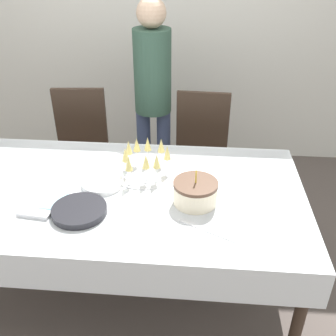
{
  "coord_description": "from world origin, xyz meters",
  "views": [
    {
      "loc": [
        0.44,
        -1.78,
        1.97
      ],
      "look_at": [
        0.28,
        0.06,
        0.87
      ],
      "focal_mm": 42.0,
      "sensor_mm": 36.0,
      "label": 1
    }
  ],
  "objects_px": {
    "dining_chair_far_right": "(201,151)",
    "birthday_cake": "(195,192)",
    "person_standing": "(153,87)",
    "champagne_tray": "(144,160)",
    "plate_stack_dessert": "(102,183)",
    "dining_chair_far_left": "(81,147)",
    "plate_stack_main": "(79,210)"
  },
  "relations": [
    {
      "from": "champagne_tray",
      "to": "dining_chair_far_left",
      "type": "bearing_deg",
      "value": 131.61
    },
    {
      "from": "dining_chair_far_right",
      "to": "dining_chair_far_left",
      "type": "bearing_deg",
      "value": -179.99
    },
    {
      "from": "dining_chair_far_right",
      "to": "champagne_tray",
      "type": "xyz_separation_m",
      "value": [
        -0.33,
        -0.68,
        0.3
      ]
    },
    {
      "from": "dining_chair_far_right",
      "to": "birthday_cake",
      "type": "height_order",
      "value": "dining_chair_far_right"
    },
    {
      "from": "champagne_tray",
      "to": "plate_stack_main",
      "type": "bearing_deg",
      "value": -123.35
    },
    {
      "from": "champagne_tray",
      "to": "plate_stack_main",
      "type": "xyz_separation_m",
      "value": [
        -0.28,
        -0.42,
        -0.07
      ]
    },
    {
      "from": "birthday_cake",
      "to": "plate_stack_dessert",
      "type": "distance_m",
      "value": 0.54
    },
    {
      "from": "champagne_tray",
      "to": "plate_stack_dessert",
      "type": "relative_size",
      "value": 1.62
    },
    {
      "from": "dining_chair_far_left",
      "to": "champagne_tray",
      "type": "distance_m",
      "value": 0.96
    },
    {
      "from": "plate_stack_main",
      "to": "plate_stack_dessert",
      "type": "bearing_deg",
      "value": 77.86
    },
    {
      "from": "dining_chair_far_right",
      "to": "person_standing",
      "type": "bearing_deg",
      "value": 152.51
    },
    {
      "from": "birthday_cake",
      "to": "plate_stack_main",
      "type": "relative_size",
      "value": 0.83
    },
    {
      "from": "plate_stack_dessert",
      "to": "plate_stack_main",
      "type": "bearing_deg",
      "value": -102.14
    },
    {
      "from": "dining_chair_far_right",
      "to": "person_standing",
      "type": "relative_size",
      "value": 0.61
    },
    {
      "from": "plate_stack_main",
      "to": "birthday_cake",
      "type": "bearing_deg",
      "value": 14.15
    },
    {
      "from": "birthday_cake",
      "to": "plate_stack_dessert",
      "type": "height_order",
      "value": "birthday_cake"
    },
    {
      "from": "dining_chair_far_right",
      "to": "plate_stack_dessert",
      "type": "relative_size",
      "value": 4.16
    },
    {
      "from": "champagne_tray",
      "to": "plate_stack_main",
      "type": "height_order",
      "value": "champagne_tray"
    },
    {
      "from": "dining_chair_far_left",
      "to": "plate_stack_dessert",
      "type": "relative_size",
      "value": 4.16
    },
    {
      "from": "dining_chair_far_left",
      "to": "dining_chair_far_right",
      "type": "xyz_separation_m",
      "value": [
        0.94,
        0.0,
        0.0
      ]
    },
    {
      "from": "dining_chair_far_left",
      "to": "plate_stack_main",
      "type": "bearing_deg",
      "value": -73.43
    },
    {
      "from": "champagne_tray",
      "to": "plate_stack_dessert",
      "type": "xyz_separation_m",
      "value": [
        -0.22,
        -0.15,
        -0.07
      ]
    },
    {
      "from": "birthday_cake",
      "to": "person_standing",
      "type": "xyz_separation_m",
      "value": [
        -0.36,
        1.15,
        0.16
      ]
    },
    {
      "from": "birthday_cake",
      "to": "plate_stack_main",
      "type": "xyz_separation_m",
      "value": [
        -0.58,
        -0.15,
        -0.04
      ]
    },
    {
      "from": "birthday_cake",
      "to": "champagne_tray",
      "type": "bearing_deg",
      "value": 138.28
    },
    {
      "from": "dining_chair_far_left",
      "to": "plate_stack_dessert",
      "type": "distance_m",
      "value": 0.94
    },
    {
      "from": "dining_chair_far_right",
      "to": "champagne_tray",
      "type": "bearing_deg",
      "value": -116.06
    },
    {
      "from": "birthday_cake",
      "to": "person_standing",
      "type": "bearing_deg",
      "value": 107.21
    },
    {
      "from": "person_standing",
      "to": "champagne_tray",
      "type": "bearing_deg",
      "value": -86.7
    },
    {
      "from": "dining_chair_far_left",
      "to": "birthday_cake",
      "type": "distance_m",
      "value": 1.34
    },
    {
      "from": "birthday_cake",
      "to": "dining_chair_far_right",
      "type": "bearing_deg",
      "value": 88.42
    },
    {
      "from": "dining_chair_far_right",
      "to": "plate_stack_dessert",
      "type": "xyz_separation_m",
      "value": [
        -0.55,
        -0.83,
        0.22
      ]
    }
  ]
}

